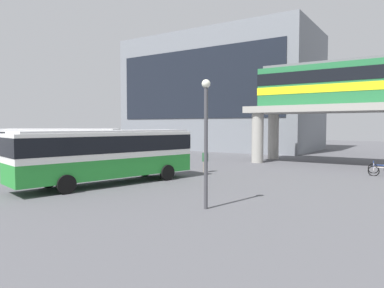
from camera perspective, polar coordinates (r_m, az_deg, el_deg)
The scene contains 8 objects.
ground_plane at distance 30.91m, azimuth 2.90°, elevation -3.49°, with size 120.00×120.00×0.00m, color #515156.
station_building at distance 54.11m, azimuth 4.69°, elevation 8.08°, with size 27.67×14.52×16.54m.
bus_main at distance 21.52m, azimuth -13.49°, elevation -1.11°, with size 5.17×11.33×3.22m.
bus_secondary at distance 34.61m, azimuth -20.27°, elevation 0.33°, with size 10.96×7.36×3.22m.
bicycle_silver at distance 27.54m, azimuth 28.41°, elevation -3.91°, with size 1.79×0.07×1.04m.
bicycle_blue at distance 29.07m, azimuth 28.30°, elevation -3.56°, with size 1.79×0.09×1.04m.
pedestrian_walking_across at distance 26.40m, azimuth 2.15°, elevation -2.89°, with size 0.45×0.34×1.68m.
lamp_post at distance 14.69m, azimuth 2.27°, elevation 2.01°, with size 0.36×0.36×5.42m.
Camera 1 is at (15.43, -16.55, 3.52)m, focal length 32.97 mm.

